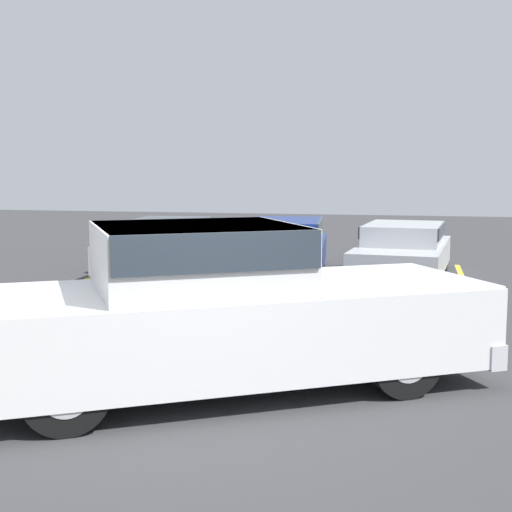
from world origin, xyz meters
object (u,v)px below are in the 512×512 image
(parked_sedan_a, at_px, (165,243))
(parked_sedan_b, at_px, (285,246))
(pickup_truck, at_px, (224,308))
(parked_sedan_c, at_px, (403,249))

(parked_sedan_a, distance_m, parked_sedan_b, 2.90)
(pickup_truck, relative_size, parked_sedan_c, 1.32)
(parked_sedan_a, height_order, parked_sedan_c, parked_sedan_a)
(pickup_truck, xyz_separation_m, parked_sedan_c, (1.78, 8.53, -0.26))
(parked_sedan_b, bearing_deg, parked_sedan_a, -99.37)
(parked_sedan_b, xyz_separation_m, parked_sedan_c, (2.58, 0.34, -0.03))
(pickup_truck, bearing_deg, parked_sedan_c, 47.76)
(pickup_truck, distance_m, parked_sedan_a, 9.18)
(pickup_truck, xyz_separation_m, parked_sedan_b, (-0.81, 8.19, -0.23))
(parked_sedan_a, bearing_deg, parked_sedan_b, 83.57)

